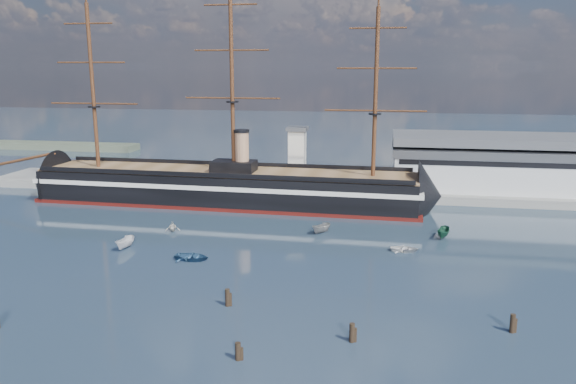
# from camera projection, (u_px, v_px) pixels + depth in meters

# --- Properties ---
(ground) EXTENTS (600.00, 600.00, 0.00)m
(ground) POSITION_uv_depth(u_px,v_px,m) (256.00, 229.00, 111.14)
(ground) COLOR #22333E
(ground) RESTS_ON ground
(quay) EXTENTS (180.00, 18.00, 2.00)m
(quay) POSITION_uv_depth(u_px,v_px,m) (326.00, 192.00, 144.02)
(quay) COLOR slate
(quay) RESTS_ON ground
(warehouse) EXTENTS (63.00, 21.00, 11.60)m
(warehouse) POSITION_uv_depth(u_px,v_px,m) (522.00, 165.00, 137.90)
(warehouse) COLOR #B7BABC
(warehouse) RESTS_ON ground
(quay_tower) EXTENTS (5.00, 5.00, 15.00)m
(quay_tower) POSITION_uv_depth(u_px,v_px,m) (297.00, 156.00, 140.21)
(quay_tower) COLOR silver
(quay_tower) RESTS_ON ground
(warship) EXTENTS (113.06, 18.26, 53.94)m
(warship) POSITION_uv_depth(u_px,v_px,m) (219.00, 186.00, 131.80)
(warship) COLOR black
(warship) RESTS_ON ground
(motorboat_a) EXTENTS (6.21, 2.67, 2.42)m
(motorboat_a) POSITION_uv_depth(u_px,v_px,m) (126.00, 249.00, 99.44)
(motorboat_a) COLOR silver
(motorboat_a) RESTS_ON ground
(motorboat_b) EXTENTS (1.71, 3.75, 1.71)m
(motorboat_b) POSITION_uv_depth(u_px,v_px,m) (192.00, 260.00, 93.49)
(motorboat_b) COLOR navy
(motorboat_b) RESTS_ON ground
(motorboat_c) EXTENTS (5.82, 4.81, 2.25)m
(motorboat_c) POSITION_uv_depth(u_px,v_px,m) (321.00, 233.00, 108.64)
(motorboat_c) COLOR slate
(motorboat_c) RESTS_ON ground
(motorboat_d) EXTENTS (5.93, 4.19, 2.00)m
(motorboat_d) POSITION_uv_depth(u_px,v_px,m) (173.00, 231.00, 110.16)
(motorboat_d) COLOR beige
(motorboat_d) RESTS_ON ground
(motorboat_e) EXTENTS (1.20, 3.00, 1.40)m
(motorboat_e) POSITION_uv_depth(u_px,v_px,m) (404.00, 252.00, 97.77)
(motorboat_e) COLOR silver
(motorboat_e) RESTS_ON ground
(motorboat_f) EXTENTS (6.46, 3.80, 2.43)m
(motorboat_f) POSITION_uv_depth(u_px,v_px,m) (443.00, 238.00, 105.52)
(motorboat_f) COLOR #174531
(motorboat_f) RESTS_ON ground
(piling_near_mid) EXTENTS (0.64, 0.64, 2.75)m
(piling_near_mid) POSITION_uv_depth(u_px,v_px,m) (238.00, 360.00, 61.64)
(piling_near_mid) COLOR black
(piling_near_mid) RESTS_ON ground
(piling_near_right) EXTENTS (0.64, 0.64, 3.03)m
(piling_near_right) POSITION_uv_depth(u_px,v_px,m) (352.00, 342.00, 65.70)
(piling_near_right) COLOR black
(piling_near_right) RESTS_ON ground
(piling_far_right) EXTENTS (0.64, 0.64, 3.06)m
(piling_far_right) POSITION_uv_depth(u_px,v_px,m) (512.00, 332.00, 68.04)
(piling_far_right) COLOR black
(piling_far_right) RESTS_ON ground
(piling_extra) EXTENTS (0.64, 0.64, 3.12)m
(piling_extra) POSITION_uv_depth(u_px,v_px,m) (228.00, 306.00, 75.58)
(piling_extra) COLOR black
(piling_extra) RESTS_ON ground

